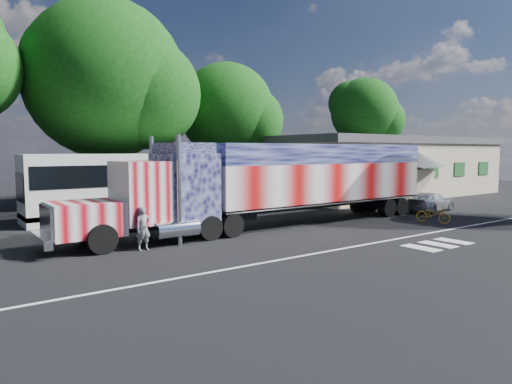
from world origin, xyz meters
TOP-DOWN VIEW (x-y plane):
  - ground at (0.00, 0.00)m, footprint 100.00×100.00m
  - lane_markings at (1.71, -3.77)m, footprint 30.00×2.67m
  - semi_truck at (1.72, 2.97)m, footprint 21.97×3.47m
  - coach_bus at (-3.15, 10.69)m, footprint 13.14×3.06m
  - hall_building at (19.92, 10.86)m, footprint 22.40×12.80m
  - parked_car at (13.44, 1.76)m, footprint 4.46×2.27m
  - woman at (-6.68, 1.50)m, footprint 0.68×0.48m
  - bicycle at (9.07, -1.26)m, footprint 1.12×1.96m
  - tree_far_ne at (24.80, 17.30)m, footprint 7.54×7.18m
  - tree_ne_a at (7.49, 17.46)m, footprint 8.51×8.10m
  - tree_n_mid at (-2.88, 16.86)m, footprint 11.74×11.18m

SIDE VIEW (x-z plane):
  - ground at x=0.00m, z-range 0.00..0.00m
  - lane_markings at x=1.71m, z-range 0.00..0.01m
  - bicycle at x=9.07m, z-range 0.00..0.98m
  - parked_car at x=13.44m, z-range 0.00..1.24m
  - woman at x=-6.68m, z-range 0.00..1.78m
  - coach_bus at x=-3.15m, z-range 0.07..3.89m
  - semi_truck at x=1.72m, z-range 0.07..4.75m
  - hall_building at x=19.92m, z-range 0.02..5.22m
  - tree_ne_a at x=7.49m, z-range 1.63..13.10m
  - tree_far_ne at x=24.80m, z-range 2.23..14.00m
  - tree_n_mid at x=-2.88m, z-range 1.67..16.31m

